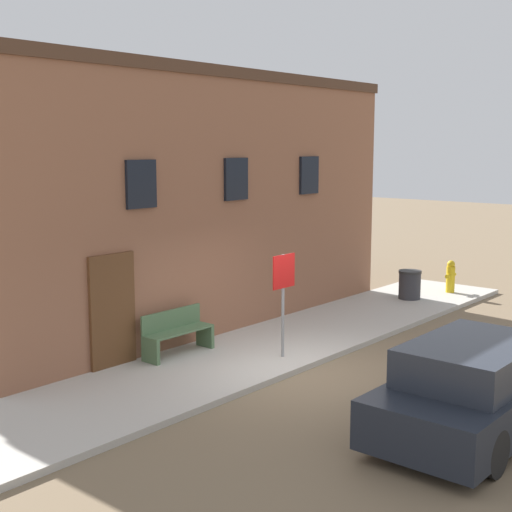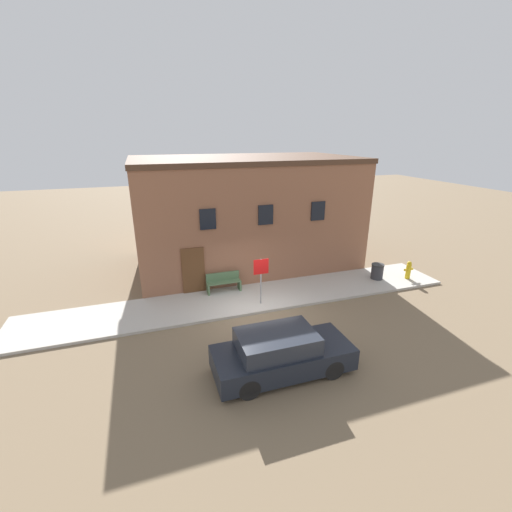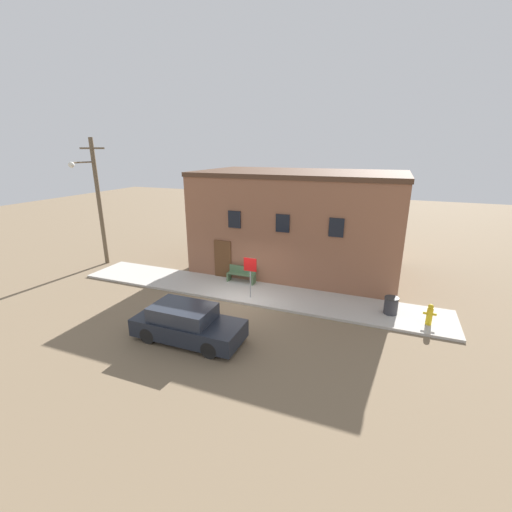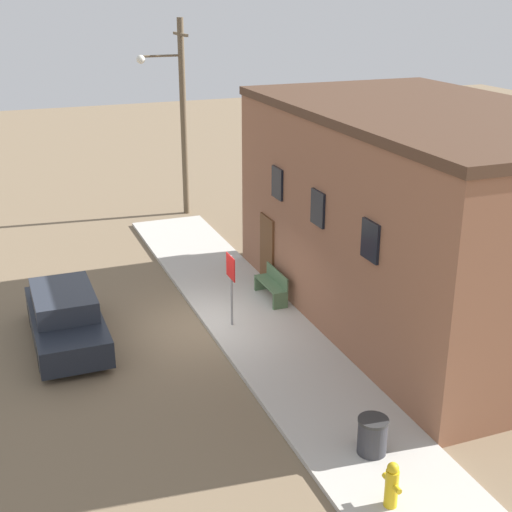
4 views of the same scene
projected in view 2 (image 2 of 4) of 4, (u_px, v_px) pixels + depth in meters
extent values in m
plane|color=#7A664C|center=(258.00, 314.00, 13.78)|extent=(80.00, 80.00, 0.00)
cube|color=#BCB7AD|center=(248.00, 299.00, 14.98)|extent=(18.74, 2.71, 0.11)
cube|color=#8E5B42|center=(245.00, 214.00, 18.53)|extent=(11.31, 6.43, 5.52)
cube|color=#4C3323|center=(245.00, 159.00, 17.57)|extent=(11.41, 6.53, 0.24)
cube|color=black|center=(208.00, 219.00, 14.63)|extent=(0.70, 0.08, 0.90)
cube|color=black|center=(266.00, 215.00, 15.41)|extent=(0.70, 0.08, 0.90)
cube|color=black|center=(318.00, 211.00, 16.19)|extent=(0.70, 0.08, 0.90)
cube|color=brown|center=(193.00, 271.00, 15.18)|extent=(1.00, 0.08, 2.20)
cylinder|color=gold|center=(408.00, 271.00, 16.83)|extent=(0.24, 0.24, 0.73)
sphere|color=gold|center=(409.00, 263.00, 16.69)|extent=(0.21, 0.21, 0.21)
cylinder|color=gold|center=(405.00, 270.00, 16.74)|extent=(0.13, 0.11, 0.11)
cylinder|color=gold|center=(412.00, 269.00, 16.85)|extent=(0.13, 0.11, 0.11)
cylinder|color=gray|center=(261.00, 282.00, 14.12)|extent=(0.06, 0.06, 1.99)
cube|color=red|center=(261.00, 267.00, 13.87)|extent=(0.64, 0.02, 0.64)
cube|color=#4C6B47|center=(208.00, 289.00, 15.25)|extent=(0.08, 0.44, 0.45)
cube|color=#4C6B47|center=(239.00, 285.00, 15.68)|extent=(0.08, 0.44, 0.45)
cube|color=#4C6B47|center=(224.00, 282.00, 15.38)|extent=(1.53, 0.44, 0.04)
cube|color=#4C6B47|center=(223.00, 276.00, 15.49)|extent=(1.53, 0.04, 0.38)
cylinder|color=#333338|center=(377.00, 272.00, 16.82)|extent=(0.57, 0.57, 0.69)
cylinder|color=#2D2D2D|center=(378.00, 265.00, 16.69)|extent=(0.60, 0.60, 0.06)
cylinder|color=black|center=(310.00, 341.00, 11.43)|extent=(0.63, 0.20, 0.63)
cylinder|color=black|center=(333.00, 369.00, 10.09)|extent=(0.63, 0.20, 0.63)
cylinder|color=black|center=(235.00, 357.00, 10.66)|extent=(0.63, 0.20, 0.63)
cylinder|color=black|center=(249.00, 389.00, 9.31)|extent=(0.63, 0.20, 0.63)
cube|color=#1E232D|center=(283.00, 357.00, 10.31)|extent=(4.19, 1.71, 0.67)
cube|color=#282D38|center=(277.00, 341.00, 10.04)|extent=(2.31, 1.50, 0.54)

